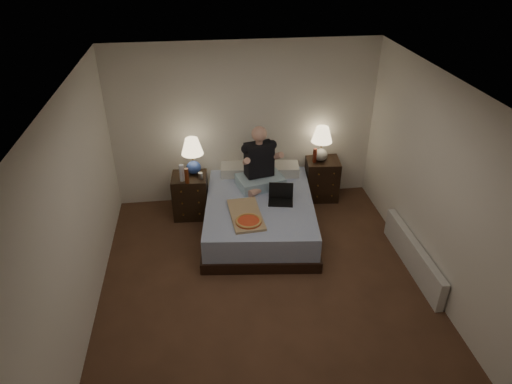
{
  "coord_description": "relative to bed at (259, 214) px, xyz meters",
  "views": [
    {
      "loc": [
        -0.66,
        -4.17,
        3.87
      ],
      "look_at": [
        0.0,
        0.9,
        0.85
      ],
      "focal_mm": 32.0,
      "sensor_mm": 36.0,
      "label": 1
    }
  ],
  "objects": [
    {
      "name": "nightstand_right",
      "position": [
        1.11,
        0.77,
        0.08
      ],
      "size": [
        0.55,
        0.51,
        0.67
      ],
      "primitive_type": "cube",
      "rotation": [
        0.0,
        0.0,
        -0.09
      ],
      "color": "black",
      "rests_on": "floor"
    },
    {
      "name": "wall_front",
      "position": [
        -0.1,
        -3.53,
        1.0
      ],
      "size": [
        4.0,
        0.0,
        2.5
      ],
      "primitive_type": "cube",
      "rotation": [
        -1.57,
        0.0,
        0.0
      ],
      "color": "white",
      "rests_on": "ground"
    },
    {
      "name": "nightstand_left",
      "position": [
        -0.98,
        0.52,
        0.08
      ],
      "size": [
        0.54,
        0.49,
        0.66
      ],
      "primitive_type": "cube",
      "rotation": [
        0.0,
        0.0,
        -0.06
      ],
      "color": "black",
      "rests_on": "floor"
    },
    {
      "name": "lamp_right",
      "position": [
        1.07,
        0.77,
        0.7
      ],
      "size": [
        0.39,
        0.39,
        0.56
      ],
      "primitive_type": null,
      "rotation": [
        0.0,
        0.0,
        0.27
      ],
      "color": "gray",
      "rests_on": "nightstand_right"
    },
    {
      "name": "pizza_box",
      "position": [
        -0.23,
        -0.59,
        0.29
      ],
      "size": [
        0.46,
        0.79,
        0.08
      ],
      "primitive_type": null,
      "rotation": [
        0.0,
        0.0,
        0.07
      ],
      "color": "tan",
      "rests_on": "bed"
    },
    {
      "name": "ceiling",
      "position": [
        -0.1,
        -1.28,
        2.25
      ],
      "size": [
        4.0,
        4.5,
        0.0
      ],
      "primitive_type": "cube",
      "rotation": [
        3.14,
        0.0,
        0.0
      ],
      "color": "white",
      "rests_on": "ground"
    },
    {
      "name": "wall_right",
      "position": [
        1.9,
        -1.28,
        1.0
      ],
      "size": [
        0.0,
        4.5,
        2.5
      ],
      "primitive_type": "cube",
      "rotation": [
        1.57,
        0.0,
        -1.57
      ],
      "color": "white",
      "rests_on": "ground"
    },
    {
      "name": "lamp_left",
      "position": [
        -0.9,
        0.61,
        0.69
      ],
      "size": [
        0.37,
        0.37,
        0.56
      ],
      "primitive_type": null,
      "rotation": [
        0.0,
        0.0,
        0.16
      ],
      "color": "#284293",
      "rests_on": "nightstand_left"
    },
    {
      "name": "beer_bottle_right",
      "position": [
        0.96,
        0.72,
        0.53
      ],
      "size": [
        0.06,
        0.06,
        0.23
      ],
      "primitive_type": "cylinder",
      "color": "#56190C",
      "rests_on": "nightstand_right"
    },
    {
      "name": "wall_left",
      "position": [
        -2.1,
        -1.28,
        1.0
      ],
      "size": [
        0.0,
        4.5,
        2.5
      ],
      "primitive_type": "cube",
      "rotation": [
        1.57,
        0.0,
        1.57
      ],
      "color": "white",
      "rests_on": "ground"
    },
    {
      "name": "bed",
      "position": [
        0.0,
        0.0,
        0.0
      ],
      "size": [
        1.71,
        2.15,
        0.5
      ],
      "primitive_type": "cube",
      "rotation": [
        0.0,
        0.0,
        -0.11
      ],
      "color": "#617BC2",
      "rests_on": "floor"
    },
    {
      "name": "floor",
      "position": [
        -0.1,
        -1.28,
        -0.25
      ],
      "size": [
        4.0,
        4.5,
        0.0
      ],
      "primitive_type": "cube",
      "color": "brown",
      "rests_on": "ground"
    },
    {
      "name": "beer_bottle_left",
      "position": [
        -1.0,
        0.32,
        0.53
      ],
      "size": [
        0.06,
        0.06,
        0.23
      ],
      "primitive_type": "cylinder",
      "color": "#62260E",
      "rests_on": "nightstand_left"
    },
    {
      "name": "water_bottle",
      "position": [
        -1.07,
        0.4,
        0.54
      ],
      "size": [
        0.07,
        0.07,
        0.25
      ],
      "primitive_type": "cylinder",
      "color": "white",
      "rests_on": "nightstand_left"
    },
    {
      "name": "person",
      "position": [
        0.06,
        0.38,
        0.71
      ],
      "size": [
        0.76,
        0.66,
        0.93
      ],
      "primitive_type": null,
      "rotation": [
        0.0,
        0.0,
        0.23
      ],
      "color": "black",
      "rests_on": "bed"
    },
    {
      "name": "wall_back",
      "position": [
        -0.1,
        0.97,
        1.0
      ],
      "size": [
        4.0,
        0.0,
        2.5
      ],
      "primitive_type": "cube",
      "rotation": [
        1.57,
        0.0,
        0.0
      ],
      "color": "white",
      "rests_on": "ground"
    },
    {
      "name": "radiator",
      "position": [
        1.83,
        -1.14,
        -0.05
      ],
      "size": [
        0.1,
        1.6,
        0.4
      ],
      "primitive_type": "cube",
      "color": "silver",
      "rests_on": "floor"
    },
    {
      "name": "soda_can",
      "position": [
        -0.81,
        0.42,
        0.46
      ],
      "size": [
        0.07,
        0.07,
        0.1
      ],
      "primitive_type": "cylinder",
      "color": "#A5A5A1",
      "rests_on": "nightstand_left"
    },
    {
      "name": "laptop",
      "position": [
        0.28,
        -0.12,
        0.37
      ],
      "size": [
        0.39,
        0.34,
        0.24
      ],
      "primitive_type": null,
      "rotation": [
        0.0,
        0.0,
        -0.2
      ],
      "color": "black",
      "rests_on": "bed"
    }
  ]
}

